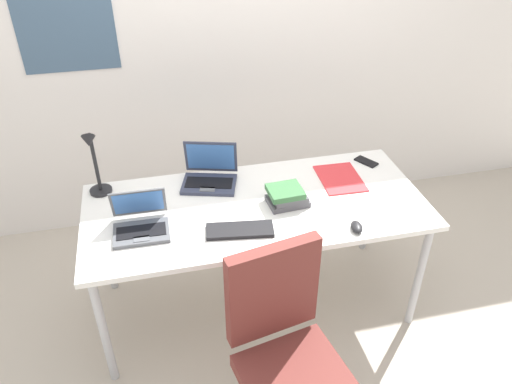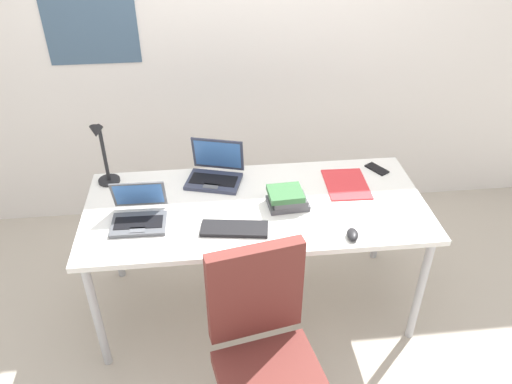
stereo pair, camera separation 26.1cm
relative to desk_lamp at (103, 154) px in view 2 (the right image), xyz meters
The scene contains 12 objects.
ground_plane 1.26m from the desk_lamp, 19.03° to the right, with size 12.00×12.00×0.00m, color #B7AD9E.
wall_back 1.20m from the desk_lamp, 45.90° to the left, with size 6.00×0.13×2.60m.
desk 0.88m from the desk_lamp, 19.03° to the right, with size 1.80×0.80×0.74m.
desk_lamp is the anchor object (origin of this frame).
laptop_near_mouse 0.44m from the desk_lamp, 60.56° to the right, with size 0.27×0.26×0.20m.
laptop_front_left 0.62m from the desk_lamp, ahead, with size 0.35×0.31×0.22m.
external_keyboard 0.85m from the desk_lamp, 35.66° to the right, with size 0.33×0.12×0.02m, color black.
computer_mouse 1.38m from the desk_lamp, 25.77° to the right, with size 0.06×0.10×0.03m, color black.
cell_phone 1.55m from the desk_lamp, ahead, with size 0.06×0.14×0.01m, color black.
book_stack 1.02m from the desk_lamp, 17.64° to the right, with size 0.22×0.17×0.09m.
paper_folder_back_right 1.34m from the desk_lamp, ahead, with size 0.23×0.31×0.01m, color red.
office_chair 1.41m from the desk_lamp, 54.26° to the right, with size 0.52×0.58×0.97m.
Camera 2 is at (-0.23, -2.15, 2.29)m, focal length 35.35 mm.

